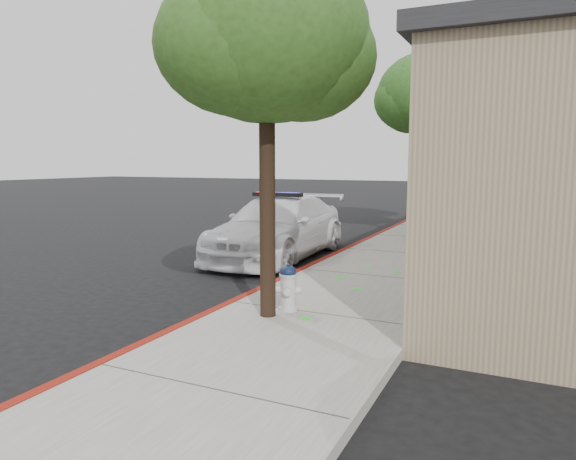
# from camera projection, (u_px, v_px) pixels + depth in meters

# --- Properties ---
(ground) EXTENTS (120.00, 120.00, 0.00)m
(ground) POSITION_uv_depth(u_px,v_px,m) (228.00, 310.00, 8.82)
(ground) COLOR black
(ground) RESTS_ON ground
(sidewalk) EXTENTS (3.20, 60.00, 0.15)m
(sidewalk) POSITION_uv_depth(u_px,v_px,m) (369.00, 279.00, 10.83)
(sidewalk) COLOR gray
(sidewalk) RESTS_ON ground
(red_curb) EXTENTS (0.14, 60.00, 0.16)m
(red_curb) POSITION_uv_depth(u_px,v_px,m) (302.00, 272.00, 11.48)
(red_curb) COLOR maroon
(red_curb) RESTS_ON ground
(police_car) EXTENTS (2.39, 5.56, 1.72)m
(police_car) POSITION_uv_depth(u_px,v_px,m) (278.00, 227.00, 13.56)
(police_car) COLOR white
(police_car) RESTS_ON ground
(fire_hydrant) EXTENTS (0.43, 0.37, 0.74)m
(fire_hydrant) POSITION_uv_depth(u_px,v_px,m) (288.00, 287.00, 8.22)
(fire_hydrant) COLOR silver
(fire_hydrant) RESTS_ON sidewalk
(street_tree_near) EXTENTS (2.97, 3.00, 5.42)m
(street_tree_near) POSITION_uv_depth(u_px,v_px,m) (267.00, 43.00, 7.44)
(street_tree_near) COLOR black
(street_tree_near) RESTS_ON sidewalk
(street_tree_mid) EXTENTS (3.21, 3.02, 5.76)m
(street_tree_mid) POSITION_uv_depth(u_px,v_px,m) (426.00, 98.00, 16.37)
(street_tree_mid) COLOR black
(street_tree_mid) RESTS_ON sidewalk
(street_tree_far) EXTENTS (3.41, 3.19, 6.03)m
(street_tree_far) POSITION_uv_depth(u_px,v_px,m) (425.00, 102.00, 19.07)
(street_tree_far) COLOR black
(street_tree_far) RESTS_ON sidewalk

